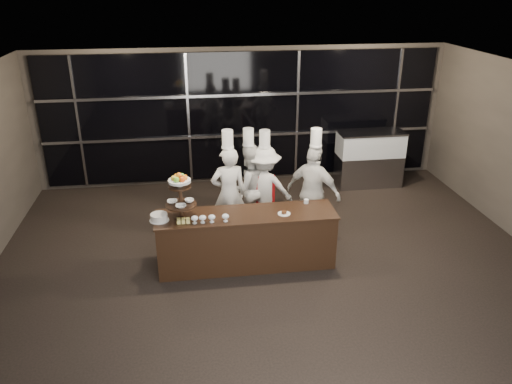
{
  "coord_description": "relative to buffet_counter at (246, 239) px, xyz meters",
  "views": [
    {
      "loc": [
        -1.23,
        -5.7,
        4.34
      ],
      "look_at": [
        -0.2,
        1.59,
        1.15
      ],
      "focal_mm": 35.0,
      "sensor_mm": 36.0,
      "label": 1
    }
  ],
  "objects": [
    {
      "name": "chef_a",
      "position": [
        -0.19,
        0.96,
        0.41
      ],
      "size": [
        0.66,
        0.47,
        2.01
      ],
      "color": "silver",
      "rests_on": "ground"
    },
    {
      "name": "display_case",
      "position": [
        3.13,
        3.01,
        0.22
      ],
      "size": [
        1.44,
        0.63,
        1.24
      ],
      "color": "#A5A5AA",
      "rests_on": "ground"
    },
    {
      "name": "room",
      "position": [
        0.4,
        -1.29,
        1.03
      ],
      "size": [
        10.0,
        10.0,
        10.0
      ],
      "color": "black",
      "rests_on": "ground"
    },
    {
      "name": "chef_b",
      "position": [
        0.21,
        1.29,
        0.36
      ],
      "size": [
        0.93,
        0.82,
        1.92
      ],
      "color": "silver",
      "rests_on": "ground"
    },
    {
      "name": "chef_cup",
      "position": [
        1.02,
        0.25,
        0.49
      ],
      "size": [
        0.08,
        0.08,
        0.07
      ],
      "primitive_type": "cylinder",
      "color": "white",
      "rests_on": "buffet_counter"
    },
    {
      "name": "layer_cake",
      "position": [
        -1.34,
        -0.05,
        0.51
      ],
      "size": [
        0.3,
        0.3,
        0.11
      ],
      "color": "white",
      "rests_on": "buffet_counter"
    },
    {
      "name": "chef_c",
      "position": [
        0.48,
        1.22,
        0.35
      ],
      "size": [
        1.13,
        0.8,
        1.9
      ],
      "color": "silver",
      "rests_on": "ground"
    },
    {
      "name": "buffet_counter",
      "position": [
        0.0,
        0.0,
        0.0
      ],
      "size": [
        2.84,
        0.74,
        0.92
      ],
      "color": "black",
      "rests_on": "ground"
    },
    {
      "name": "chef_d",
      "position": [
        1.29,
        0.79,
        0.41
      ],
      "size": [
        1.04,
        0.97,
        2.02
      ],
      "color": "white",
      "rests_on": "ground"
    },
    {
      "name": "small_plate",
      "position": [
        0.59,
        -0.1,
        0.47
      ],
      "size": [
        0.2,
        0.2,
        0.05
      ],
      "color": "white",
      "rests_on": "buffet_counter"
    },
    {
      "name": "pastry_squares",
      "position": [
        -0.98,
        -0.17,
        0.48
      ],
      "size": [
        0.2,
        0.13,
        0.05
      ],
      "color": "#EADD72",
      "rests_on": "buffet_counter"
    },
    {
      "name": "display_stand",
      "position": [
        -1.0,
        -0.0,
        0.87
      ],
      "size": [
        0.48,
        0.48,
        0.74
      ],
      "color": "black",
      "rests_on": "buffet_counter"
    },
    {
      "name": "window_wall",
      "position": [
        0.4,
        3.64,
        1.04
      ],
      "size": [
        8.6,
        0.1,
        2.8
      ],
      "color": "black",
      "rests_on": "ground"
    },
    {
      "name": "compotes",
      "position": [
        -0.6,
        -0.22,
        0.54
      ],
      "size": [
        0.58,
        0.11,
        0.12
      ],
      "color": "silver",
      "rests_on": "buffet_counter"
    }
  ]
}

